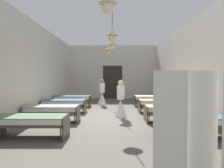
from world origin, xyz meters
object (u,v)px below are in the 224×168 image
(bed_left_row_2, at_px, (65,103))
(privacy_screen, at_px, (202,137))
(bed_left_row_0, at_px, (31,121))
(nurse_mid_aisle, at_px, (121,104))
(bed_left_row_1, at_px, (52,109))
(bed_right_row_0, at_px, (192,121))
(nurse_near_aisle, at_px, (102,96))
(bed_left_row_3, at_px, (73,98))
(bed_right_row_1, at_px, (172,110))
(bed_right_row_3, at_px, (152,98))
(bed_right_row_2, at_px, (160,103))

(bed_left_row_2, bearing_deg, privacy_screen, -63.45)
(bed_left_row_0, height_order, nurse_mid_aisle, nurse_mid_aisle)
(bed_left_row_1, relative_size, privacy_screen, 1.12)
(bed_left_row_0, xyz_separation_m, bed_left_row_2, (0.00, 3.80, 0.00))
(bed_right_row_0, xyz_separation_m, nurse_near_aisle, (-2.71, 6.15, 0.09))
(nurse_near_aisle, bearing_deg, bed_left_row_1, 108.22)
(bed_left_row_0, distance_m, bed_left_row_3, 5.70)
(nurse_near_aisle, height_order, privacy_screen, privacy_screen)
(bed_right_row_1, relative_size, nurse_near_aisle, 1.28)
(bed_left_row_0, xyz_separation_m, bed_right_row_3, (4.28, 5.70, 0.00))
(bed_left_row_1, relative_size, bed_right_row_1, 1.00)
(bed_right_row_1, distance_m, bed_left_row_3, 5.72)
(bed_right_row_0, height_order, bed_right_row_3, same)
(bed_left_row_3, distance_m, nurse_mid_aisle, 3.82)
(bed_left_row_0, distance_m, bed_right_row_3, 7.13)
(nurse_near_aisle, relative_size, privacy_screen, 0.87)
(bed_left_row_0, xyz_separation_m, bed_left_row_1, (0.00, 1.90, 0.00))
(bed_left_row_0, distance_m, bed_left_row_2, 3.80)
(bed_left_row_3, bearing_deg, bed_right_row_1, -41.63)
(nurse_near_aisle, xyz_separation_m, privacy_screen, (1.76, -9.01, 0.32))
(bed_right_row_3, bearing_deg, privacy_screen, -96.33)
(bed_right_row_2, bearing_deg, bed_right_row_0, -90.00)
(bed_left_row_0, relative_size, bed_right_row_3, 1.00)
(bed_right_row_0, relative_size, privacy_screen, 1.12)
(bed_right_row_0, xyz_separation_m, bed_left_row_2, (-4.28, 3.80, 0.00))
(bed_right_row_2, relative_size, nurse_mid_aisle, 1.28)
(bed_left_row_0, bearing_deg, bed_left_row_1, 90.00)
(bed_left_row_2, xyz_separation_m, privacy_screen, (3.33, -6.66, 0.41))
(bed_left_row_2, distance_m, bed_right_row_3, 4.68)
(bed_right_row_0, relative_size, bed_right_row_3, 1.00)
(bed_left_row_1, xyz_separation_m, bed_right_row_3, (4.28, 3.80, 0.00))
(bed_right_row_0, distance_m, nurse_mid_aisle, 3.32)
(bed_left_row_1, relative_size, bed_left_row_3, 1.00)
(nurse_near_aisle, distance_m, privacy_screen, 9.19)
(bed_right_row_1, distance_m, nurse_mid_aisle, 2.01)
(bed_left_row_0, relative_size, privacy_screen, 1.12)
(bed_right_row_2, xyz_separation_m, bed_right_row_3, (0.00, 1.90, 0.00))
(bed_right_row_1, distance_m, privacy_screen, 4.87)
(bed_left_row_0, distance_m, bed_right_row_2, 5.72)
(bed_left_row_1, xyz_separation_m, bed_right_row_1, (4.28, 0.00, 0.00))
(bed_left_row_2, bearing_deg, bed_left_row_3, 90.00)
(bed_right_row_0, distance_m, nurse_near_aisle, 6.72)
(bed_right_row_0, distance_m, bed_left_row_1, 4.68)
(bed_right_row_1, bearing_deg, privacy_screen, -101.29)
(bed_right_row_0, relative_size, nurse_near_aisle, 1.28)
(bed_right_row_1, relative_size, bed_left_row_3, 1.00)
(bed_right_row_0, bearing_deg, bed_left_row_2, 138.37)
(bed_left_row_2, height_order, bed_left_row_3, same)
(privacy_screen, bearing_deg, nurse_near_aisle, 100.77)
(bed_left_row_3, relative_size, nurse_mid_aisle, 1.28)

